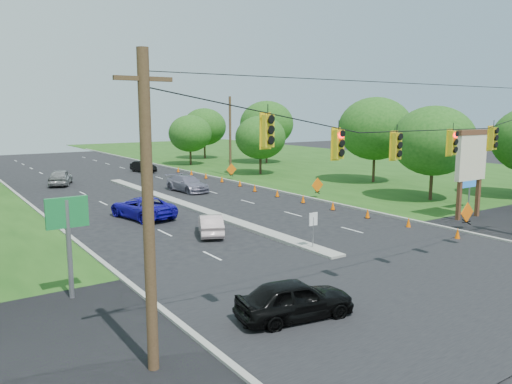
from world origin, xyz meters
TOP-DOWN VIEW (x-y plane):
  - ground at (0.00, 0.00)m, footprint 160.00×160.00m
  - grass_right at (30.00, 20.00)m, footprint 40.00×160.00m
  - cross_street at (0.00, 0.00)m, footprint 160.00×14.00m
  - curb_left at (-10.10, 30.00)m, footprint 0.25×110.00m
  - curb_right at (10.10, 30.00)m, footprint 0.25×110.00m
  - median at (0.00, 21.00)m, footprint 1.00×34.00m
  - median_sign at (0.00, 6.00)m, footprint 0.55×0.06m
  - signal_span at (-0.05, -1.00)m, footprint 25.60×0.32m
  - utility_pole_far_right at (12.50, 35.00)m, footprint 0.28×0.28m
  - pylon_sign at (14.31, 6.20)m, footprint 5.90×2.30m
  - cone_0 at (8.42, 3.00)m, footprint 0.32×0.32m
  - cone_1 at (8.42, 6.50)m, footprint 0.32×0.32m
  - cone_2 at (8.42, 10.00)m, footprint 0.32×0.32m
  - cone_3 at (8.42, 13.50)m, footprint 0.32×0.32m
  - cone_4 at (8.42, 17.00)m, footprint 0.32×0.32m
  - cone_5 at (8.42, 20.50)m, footprint 0.32×0.32m
  - cone_6 at (8.42, 24.00)m, footprint 0.32×0.32m
  - cone_7 at (9.02, 27.50)m, footprint 0.32×0.32m
  - cone_8 at (9.02, 31.00)m, footprint 0.32×0.32m
  - cone_9 at (9.02, 34.50)m, footprint 0.32×0.32m
  - cone_10 at (9.02, 38.00)m, footprint 0.32×0.32m
  - cone_11 at (9.02, 41.50)m, footprint 0.32×0.32m
  - work_sign_0 at (10.80, 4.00)m, footprint 1.27×0.58m
  - work_sign_1 at (10.80, 18.00)m, footprint 1.27×0.58m
  - work_sign_2 at (10.80, 32.00)m, footprint 1.27×0.58m
  - tree_7 at (18.00, 12.00)m, footprint 6.72×6.72m
  - tree_8 at (22.00, 22.00)m, footprint 7.56×7.56m
  - tree_9 at (16.00, 34.00)m, footprint 5.88×5.88m
  - tree_10 at (24.00, 44.00)m, footprint 7.56×7.56m
  - tree_11 at (20.00, 55.00)m, footprint 6.72×6.72m
  - tree_12 at (14.00, 48.00)m, footprint 5.88×5.88m
  - black_sedan at (-6.40, -0.45)m, footprint 4.55×2.45m
  - white_sedan at (-2.88, 12.04)m, footprint 2.80×4.04m
  - blue_pickup at (-4.48, 18.89)m, footprint 3.52×5.86m
  - silver_car_far at (3.36, 27.66)m, footprint 2.59×5.30m
  - silver_car_oncoming at (-5.42, 38.34)m, footprint 3.52×5.14m
  - dark_car_receding at (5.51, 43.91)m, footprint 2.02×4.31m

SIDE VIEW (x-z plane):
  - ground at x=0.00m, z-range 0.00..0.00m
  - grass_right at x=30.00m, z-range -0.03..0.03m
  - cross_street at x=0.00m, z-range -0.01..0.01m
  - curb_left at x=-10.10m, z-range -0.08..0.08m
  - curb_right at x=10.10m, z-range -0.08..0.08m
  - median at x=0.00m, z-range -0.09..0.09m
  - cone_0 at x=8.42m, z-range 0.00..0.70m
  - cone_1 at x=8.42m, z-range 0.00..0.70m
  - cone_2 at x=8.42m, z-range 0.00..0.70m
  - cone_3 at x=8.42m, z-range 0.00..0.70m
  - cone_4 at x=8.42m, z-range 0.00..0.70m
  - cone_5 at x=8.42m, z-range 0.00..0.70m
  - cone_6 at x=8.42m, z-range 0.00..0.70m
  - cone_7 at x=9.02m, z-range 0.00..0.70m
  - cone_8 at x=9.02m, z-range 0.00..0.70m
  - cone_9 at x=9.02m, z-range 0.00..0.70m
  - cone_10 at x=9.02m, z-range 0.00..0.70m
  - cone_11 at x=9.02m, z-range 0.00..0.70m
  - white_sedan at x=-2.88m, z-range 0.00..1.26m
  - dark_car_receding at x=5.51m, z-range 0.00..1.37m
  - black_sedan at x=-6.40m, z-range 0.00..1.47m
  - silver_car_far at x=3.36m, z-range 0.00..1.48m
  - blue_pickup at x=-4.48m, z-range 0.00..1.52m
  - silver_car_oncoming at x=-5.42m, z-range 0.00..1.63m
  - work_sign_0 at x=10.80m, z-range 0.41..1.78m
  - work_sign_1 at x=10.80m, z-range 0.41..1.78m
  - work_sign_2 at x=10.80m, z-range 0.41..1.78m
  - median_sign at x=0.00m, z-range 0.44..2.49m
  - pylon_sign at x=14.31m, z-range 0.94..7.06m
  - tree_9 at x=16.00m, z-range 0.91..7.77m
  - tree_12 at x=14.00m, z-range 0.91..7.77m
  - utility_pole_far_right at x=12.50m, z-range 0.00..9.00m
  - tree_7 at x=18.00m, z-range 1.04..8.88m
  - tree_11 at x=20.00m, z-range 1.04..8.88m
  - signal_span at x=-0.05m, z-range 0.47..9.47m
  - tree_8 at x=22.00m, z-range 1.17..9.99m
  - tree_10 at x=24.00m, z-range 1.17..9.99m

